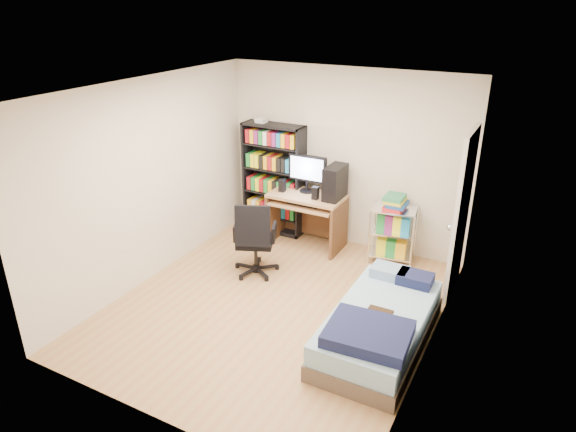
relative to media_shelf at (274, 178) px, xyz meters
The scene contains 7 objects.
room 2.16m from the media_shelf, 60.07° to the right, with size 3.58×4.08×2.58m.
media_shelf is the anchor object (origin of this frame).
computer_desk 0.80m from the media_shelf, 13.47° to the right, with size 1.04×0.60×1.31m.
office_chair 1.47m from the media_shelf, 70.90° to the right, with size 0.79×0.79×1.01m.
wire_cart 1.91m from the media_shelf, ahead, with size 0.64×0.50×0.94m.
bed 3.12m from the media_shelf, 40.10° to the right, with size 0.90×1.80×0.51m.
door 2.83m from the media_shelf, ahead, with size 0.12×0.80×2.00m.
Camera 1 is at (2.51, -4.44, 3.34)m, focal length 32.00 mm.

